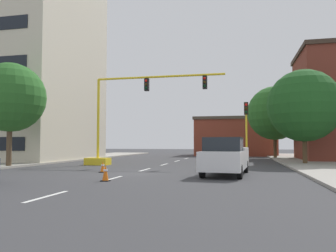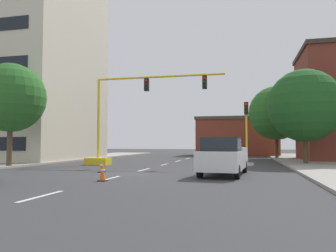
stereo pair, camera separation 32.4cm
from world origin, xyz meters
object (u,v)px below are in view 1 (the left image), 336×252
(traffic_light_pole_right, at_px, (246,119))
(tree_right_far, at_px, (275,113))
(traffic_cone_roadside_a, at_px, (103,167))
(tree_right_mid, at_px, (304,106))
(tree_left_near, at_px, (10,98))
(pickup_truck_white, at_px, (226,157))
(traffic_cone_roadside_b, at_px, (105,173))
(traffic_signal_gantry, at_px, (116,135))

(traffic_light_pole_right, xyz_separation_m, tree_right_far, (3.24, 12.58, 1.50))
(traffic_cone_roadside_a, bearing_deg, tree_right_mid, 37.35)
(tree_left_near, distance_m, pickup_truck_white, 15.55)
(traffic_light_pole_right, height_order, tree_right_mid, tree_right_mid)
(traffic_cone_roadside_a, xyz_separation_m, traffic_cone_roadside_b, (1.93, -4.16, 0.05))
(tree_right_mid, xyz_separation_m, traffic_cone_roadside_a, (-12.72, -9.71, -4.33))
(traffic_signal_gantry, bearing_deg, traffic_light_pole_right, 8.37)
(traffic_cone_roadside_b, bearing_deg, traffic_cone_roadside_a, 114.92)
(traffic_signal_gantry, bearing_deg, traffic_cone_roadside_b, -71.00)
(traffic_light_pole_right, bearing_deg, traffic_cone_roadside_a, -136.98)
(traffic_cone_roadside_b, bearing_deg, tree_left_near, 147.56)
(traffic_light_pole_right, bearing_deg, traffic_cone_roadside_b, -118.04)
(pickup_truck_white, bearing_deg, tree_left_near, 171.67)
(tree_left_near, relative_size, pickup_truck_white, 1.31)
(pickup_truck_white, bearing_deg, tree_right_mid, 59.99)
(tree_right_far, bearing_deg, traffic_signal_gantry, -133.11)
(traffic_cone_roadside_a, height_order, traffic_cone_roadside_b, traffic_cone_roadside_b)
(traffic_light_pole_right, bearing_deg, tree_right_mid, 24.22)
(traffic_light_pole_right, bearing_deg, pickup_truck_white, -98.78)
(traffic_light_pole_right, bearing_deg, tree_right_far, 75.55)
(tree_left_near, height_order, traffic_cone_roadside_a, tree_left_near)
(tree_right_far, height_order, traffic_cone_roadside_b, tree_right_far)
(traffic_light_pole_right, xyz_separation_m, traffic_cone_roadside_b, (-6.32, -11.86, -3.15))
(traffic_signal_gantry, xyz_separation_m, pickup_truck_white, (8.69, -6.36, -1.37))
(traffic_signal_gantry, xyz_separation_m, tree_right_far, (13.14, 14.03, 2.68))
(tree_left_near, bearing_deg, tree_right_mid, 20.40)
(pickup_truck_white, xyz_separation_m, traffic_cone_roadside_a, (-7.04, 0.12, -0.65))
(tree_right_far, height_order, pickup_truck_white, tree_right_far)
(traffic_signal_gantry, distance_m, traffic_cone_roadside_a, 6.76)
(traffic_light_pole_right, height_order, tree_right_far, tree_right_far)
(tree_right_far, bearing_deg, tree_left_near, -136.72)
(pickup_truck_white, bearing_deg, traffic_light_pole_right, 81.22)
(pickup_truck_white, xyz_separation_m, traffic_cone_roadside_b, (-5.11, -4.04, -0.60))
(traffic_light_pole_right, height_order, tree_left_near, tree_left_near)
(traffic_signal_gantry, relative_size, traffic_cone_roadside_b, 14.20)
(traffic_light_pole_right, height_order, traffic_cone_roadside_b, traffic_light_pole_right)
(pickup_truck_white, distance_m, traffic_cone_roadside_b, 6.54)
(traffic_signal_gantry, distance_m, tree_left_near, 7.90)
(tree_right_far, xyz_separation_m, pickup_truck_white, (-4.45, -20.39, -4.05))
(traffic_signal_gantry, distance_m, tree_right_far, 19.41)
(tree_right_mid, height_order, pickup_truck_white, tree_right_mid)
(pickup_truck_white, bearing_deg, traffic_cone_roadside_a, 179.01)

